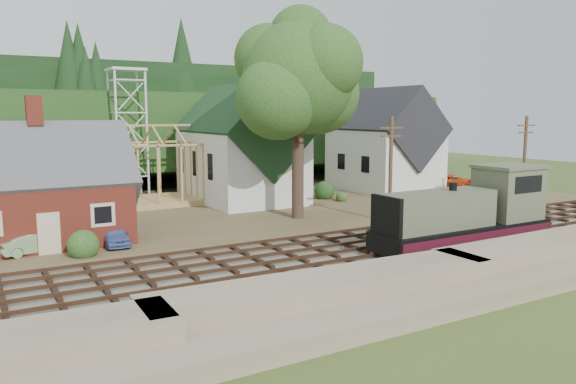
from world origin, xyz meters
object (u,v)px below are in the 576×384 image
car_blue (115,235)px  patio_set (85,211)px  locomotive (469,215)px  car_red (452,181)px  car_green (34,243)px

car_blue → patio_set: 2.24m
locomotive → car_blue: locomotive is taller
car_red → patio_set: bearing=107.2°
patio_set → locomotive: bearing=-30.4°
locomotive → car_green: (-22.93, 11.14, -1.24)m
car_green → locomotive: bearing=-130.3°
car_green → car_red: bearing=-92.5°
car_blue → car_green: size_ratio=0.96×
locomotive → car_green: 25.52m
locomotive → patio_set: size_ratio=4.96×
locomotive → car_red: locomotive is taller
car_green → patio_set: 3.36m
car_red → car_green: bearing=107.1°
patio_set → car_blue: bearing=-26.8°
car_green → car_blue: bearing=-106.9°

